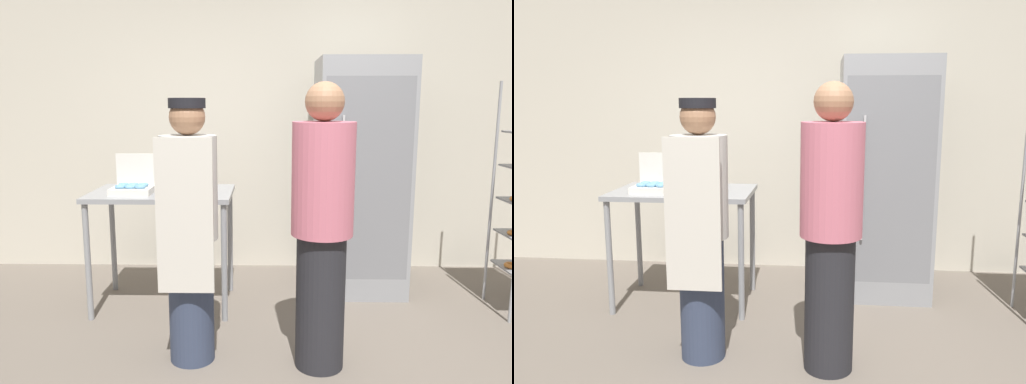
% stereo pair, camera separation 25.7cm
% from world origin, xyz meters
% --- Properties ---
extents(back_wall, '(6.40, 0.12, 3.02)m').
position_xyz_m(back_wall, '(0.00, 2.29, 1.51)').
color(back_wall, beige).
rests_on(back_wall, ground_plane).
extents(refrigerator, '(0.73, 0.67, 1.92)m').
position_xyz_m(refrigerator, '(0.69, 1.64, 0.96)').
color(refrigerator, gray).
rests_on(refrigerator, ground_plane).
extents(prep_counter, '(1.06, 0.68, 0.91)m').
position_xyz_m(prep_counter, '(-0.88, 1.27, 0.80)').
color(prep_counter, gray).
rests_on(prep_counter, ground_plane).
extents(donut_box, '(0.30, 0.25, 0.29)m').
position_xyz_m(donut_box, '(-1.07, 1.15, 0.95)').
color(donut_box, silver).
rests_on(donut_box, prep_counter).
extents(blender_pitcher, '(0.11, 0.11, 0.26)m').
position_xyz_m(blender_pitcher, '(-0.67, 1.32, 1.02)').
color(blender_pitcher, black).
rests_on(blender_pitcher, prep_counter).
extents(person_baker, '(0.34, 0.36, 1.60)m').
position_xyz_m(person_baker, '(-0.54, 0.41, 0.83)').
color(person_baker, '#333D56').
rests_on(person_baker, ground_plane).
extents(person_customer, '(0.36, 0.36, 1.69)m').
position_xyz_m(person_customer, '(0.24, 0.35, 0.86)').
color(person_customer, '#232328').
rests_on(person_customer, ground_plane).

